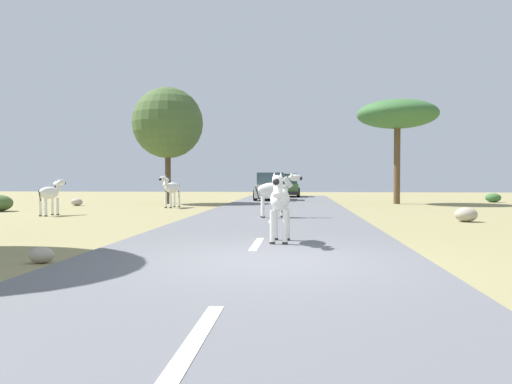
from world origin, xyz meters
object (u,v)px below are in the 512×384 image
at_px(zebra_1, 50,193).
at_px(rock_0, 42,255).
at_px(zebra_0, 280,201).
at_px(rock_1, 77,202).
at_px(car_0, 271,187).
at_px(bush_3, 493,198).
at_px(tree_0, 168,123).
at_px(tree_3, 397,115).
at_px(car_1, 286,186).
at_px(zebra_2, 171,188).
at_px(zebra_3, 275,191).
at_px(rock_3, 466,215).

distance_m(zebra_1, rock_0, 11.43).
height_order(zebra_0, rock_1, zebra_0).
height_order(car_0, bush_3, car_0).
height_order(tree_0, tree_3, tree_0).
bearing_deg(tree_3, car_1, 123.66).
distance_m(zebra_2, zebra_3, 8.19).
distance_m(zebra_1, car_0, 15.69).
bearing_deg(zebra_0, tree_0, -64.86).
distance_m(tree_0, bush_3, 19.68).
relative_size(zebra_0, rock_1, 2.65).
relative_size(zebra_1, zebra_3, 0.90).
bearing_deg(rock_1, bush_3, 14.03).
distance_m(bush_3, rock_3, 15.44).
relative_size(zebra_3, bush_3, 1.85).
distance_m(zebra_0, car_0, 21.36).
relative_size(zebra_0, zebra_3, 0.95).
bearing_deg(bush_3, rock_1, -165.97).
bearing_deg(car_0, tree_3, -24.60).
bearing_deg(rock_3, rock_0, -137.82).
relative_size(zebra_3, car_0, 0.38).
relative_size(zebra_0, zebra_1, 1.05).
height_order(car_0, car_1, same).
bearing_deg(rock_0, rock_1, 113.15).
height_order(car_1, bush_3, car_1).
bearing_deg(zebra_2, car_0, -97.91).
height_order(zebra_3, rock_1, zebra_3).
bearing_deg(car_1, rock_3, 105.84).
height_order(zebra_1, zebra_3, zebra_3).
height_order(car_1, tree_3, tree_3).
bearing_deg(zebra_1, zebra_0, -27.90).
distance_m(zebra_2, rock_1, 5.65).
height_order(rock_0, rock_1, rock_1).
distance_m(zebra_0, zebra_2, 14.26).
relative_size(tree_3, rock_0, 14.12).
bearing_deg(rock_0, tree_0, 99.04).
xyz_separation_m(zebra_2, bush_3, (17.71, 7.23, -0.67)).
bearing_deg(car_1, zebra_0, 90.44).
relative_size(zebra_2, car_1, 0.37).
bearing_deg(zebra_2, rock_1, 4.97).
relative_size(car_0, tree_3, 0.76).
distance_m(car_1, rock_1, 16.77).
distance_m(tree_0, rock_1, 6.51).
xyz_separation_m(zebra_2, tree_0, (-1.21, 3.92, 3.58)).
distance_m(zebra_2, car_1, 15.34).
bearing_deg(zebra_2, zebra_3, 150.54).
xyz_separation_m(zebra_3, car_0, (-0.93, 14.49, -0.14)).
bearing_deg(zebra_3, rock_1, -136.38).
xyz_separation_m(car_0, rock_3, (7.14, -15.18, -0.61)).
distance_m(zebra_0, rock_3, 8.47).
xyz_separation_m(rock_0, rock_3, (9.62, 8.72, 0.11)).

